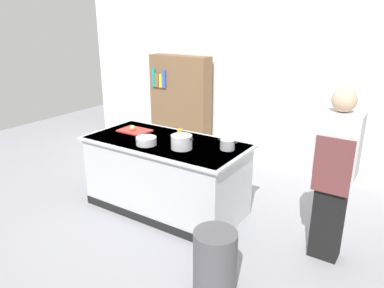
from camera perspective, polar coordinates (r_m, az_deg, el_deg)
The scene contains 12 objects.
ground_plane at distance 4.75m, azimuth -3.90°, elevation -9.85°, with size 10.00×10.00×0.00m, color gray.
back_wall at distance 6.01m, azimuth 8.12°, elevation 11.31°, with size 6.40×0.12×3.00m, color white.
counter_island at distance 4.54m, azimuth -4.04°, elevation -4.71°, with size 1.98×0.98×0.90m.
cutting_board at distance 4.80m, azimuth -8.90°, elevation 2.06°, with size 0.40×0.28×0.02m, color red.
onion at distance 4.76m, azimuth -9.26°, elevation 2.48°, with size 0.07×0.07×0.07m, color tan.
stock_pot at distance 4.10m, azimuth -1.63°, elevation 0.32°, with size 0.30×0.24×0.16m.
sauce_pan at distance 4.09m, azimuth 5.53°, elevation -0.08°, with size 0.23×0.16×0.12m.
mixing_bowl at distance 4.27m, azimuth -7.13°, elevation 0.49°, with size 0.24×0.24×0.09m, color #B7BABF.
juice_cup at distance 4.50m, azimuth -1.91°, elevation 1.68°, with size 0.07×0.07×0.10m, color yellow.
trash_bin at distance 3.35m, azimuth 3.58°, elevation -17.75°, with size 0.38×0.38×0.58m, color #4C4C51.
person_chef at distance 3.70m, azimuth 21.24°, elevation -4.19°, with size 0.38×0.25×1.72m.
bookshelf at distance 6.39m, azimuth -1.83°, elevation 6.03°, with size 1.10×0.31×1.70m.
Camera 1 is at (2.54, -3.29, 2.30)m, focal length 34.29 mm.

